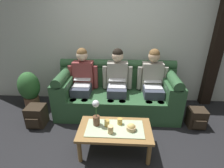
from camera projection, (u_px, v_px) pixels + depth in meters
The scene contains 16 objects.
ground_plane at pixel (114, 155), 2.37m from camera, with size 14.00×14.00×0.00m, color black.
back_wall_patterned at pixel (119, 32), 3.33m from camera, with size 6.00×0.12×2.90m, color silver.
timber_pillar at pixel (220, 33), 3.13m from camera, with size 0.20×0.20×2.90m, color black.
couch at pixel (117, 93), 3.29m from camera, with size 2.23×0.88×0.96m.
person_left at pixel (83, 79), 3.20m from camera, with size 0.56×0.67×1.22m.
person_middle at pixel (117, 80), 3.17m from camera, with size 0.56×0.67×1.22m.
person_right at pixel (153, 80), 3.13m from camera, with size 0.56×0.67×1.22m.
coffee_table at pixel (115, 131), 2.34m from camera, with size 1.00×0.55×0.39m.
flower_vase at pixel (96, 114), 2.31m from camera, with size 0.10×0.10×0.38m.
snack_bowl at pixel (131, 128), 2.26m from camera, with size 0.13×0.13×0.11m.
cup_near_left at pixel (107, 123), 2.34m from camera, with size 0.07×0.07×0.09m, color gold.
cup_near_right at pixel (110, 130), 2.20m from camera, with size 0.07×0.07×0.11m, color #DBB77A.
cup_far_center at pixel (120, 121), 2.38m from camera, with size 0.07×0.07×0.09m, color gold.
backpack_left at pixel (36, 116), 2.93m from camera, with size 0.30×0.32×0.36m.
backpack_right at pixel (196, 118), 2.90m from camera, with size 0.29×0.28×0.33m.
potted_plant at pixel (30, 89), 3.31m from camera, with size 0.40×0.40×0.78m.
Camera 1 is at (0.07, -1.76, 1.87)m, focal length 27.37 mm.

